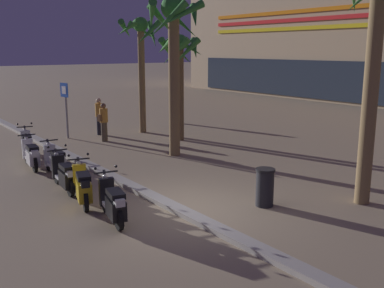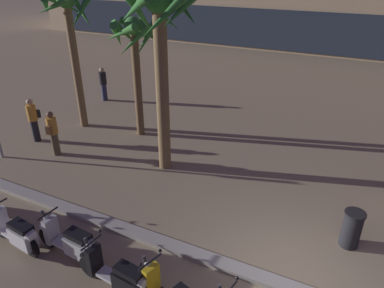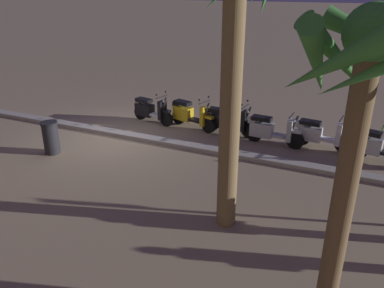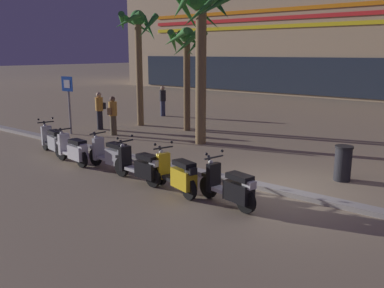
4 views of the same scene
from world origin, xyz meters
TOP-DOWN VIEW (x-y plane):
  - ground_plane at (0.00, 0.00)m, footprint 200.00×200.00m
  - curb_strip at (0.00, -0.19)m, footprint 60.00×0.36m
  - scooter_white_mid_front at (-6.05, -1.75)m, footprint 1.75×0.57m
  - scooter_silver_second_in_line at (-4.67, -1.46)m, footprint 1.79×0.56m
  - scooter_black_far_back at (-3.15, -1.76)m, footprint 1.85×0.56m
  - palm_tree_far_corner at (-6.95, 4.79)m, footprint 1.90×1.91m
  - palm_tree_near_sign at (-9.49, 4.42)m, footprint 2.00×2.19m
  - palm_tree_by_mall_entrance at (-4.82, 3.02)m, footprint 2.27×2.33m
  - pedestrian_strolling_near_curb at (-8.66, 2.07)m, footprint 0.34×0.46m
  - pedestrian_by_palm_tree at (-10.64, 7.24)m, footprint 0.34×0.34m
  - pedestrian_window_shopping at (-10.12, 2.57)m, footprint 0.37×0.46m
  - litter_bin at (0.93, 1.77)m, footprint 0.48×0.48m

SIDE VIEW (x-z plane):
  - ground_plane at x=0.00m, z-range 0.00..0.00m
  - curb_strip at x=0.00m, z-range 0.00..0.12m
  - scooter_white_mid_front at x=-6.05m, z-range -0.08..0.96m
  - scooter_black_far_back at x=-3.15m, z-range -0.14..1.03m
  - scooter_silver_second_in_line at x=-4.67m, z-range -0.07..0.98m
  - litter_bin at x=0.93m, z-range 0.01..0.96m
  - pedestrian_by_palm_tree at x=-10.64m, z-range 0.04..1.65m
  - pedestrian_strolling_near_curb at x=-8.66m, z-range 0.05..1.66m
  - pedestrian_window_shopping at x=-10.12m, z-range 0.05..1.71m
  - palm_tree_far_corner at x=-6.95m, z-range 1.21..5.60m
  - palm_tree_near_sign at x=-9.49m, z-range 1.32..6.53m
  - palm_tree_by_mall_entrance at x=-4.82m, z-range 1.32..6.95m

